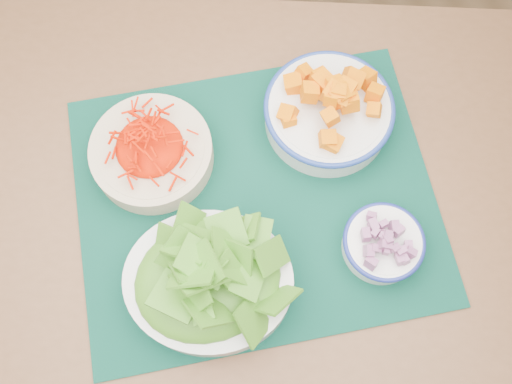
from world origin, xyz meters
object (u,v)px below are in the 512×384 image
squash_bowl (330,107)px  onion_bowl (383,243)px  table (207,218)px  lettuce_bowl (208,279)px  carrot_bowl (151,150)px  placemat (256,199)px

squash_bowl → onion_bowl: (0.01, -0.23, -0.02)m
table → lettuce_bowl: size_ratio=4.53×
table → lettuce_bowl: bearing=-79.8°
carrot_bowl → lettuce_bowl: (0.03, -0.23, 0.02)m
squash_bowl → placemat: bearing=-147.2°
table → placemat: size_ratio=2.43×
placemat → onion_bowl: 0.21m
squash_bowl → carrot_bowl: bearing=177.0°
placemat → carrot_bowl: 0.18m
table → onion_bowl: bearing=-13.5°
table → placemat: placemat is taller
carrot_bowl → onion_bowl: size_ratio=1.71×
table → squash_bowl: squash_bowl is taller
placemat → lettuce_bowl: (-0.11, -0.11, 0.06)m
table → carrot_bowl: carrot_bowl is taller
carrot_bowl → onion_bowl: carrot_bowl is taller
squash_bowl → lettuce_bowl: (-0.26, -0.21, 0.01)m
table → onion_bowl: 0.32m
onion_bowl → table: bearing=147.1°
squash_bowl → lettuce_bowl: size_ratio=0.75×
table → carrot_bowl: (-0.06, 0.09, 0.14)m
table → squash_bowl: 0.29m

